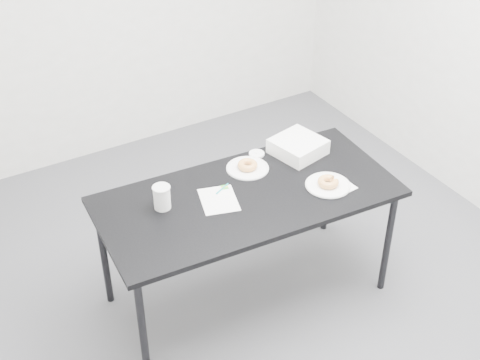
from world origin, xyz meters
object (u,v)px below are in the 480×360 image
scorecard (219,200)px  coffee_cup (162,197)px  table (248,203)px  pen (222,189)px  donut_far (248,165)px  donut_near (328,182)px  bakery_box (298,147)px  plate_near (328,185)px  plate_far (247,168)px

scorecard → coffee_cup: 0.32m
table → pen: 0.17m
table → donut_far: (0.13, 0.22, 0.08)m
pen → coffee_cup: bearing=150.4°
donut_near → donut_far: 0.49m
coffee_cup → bakery_box: size_ratio=0.50×
scorecard → donut_far: (0.30, 0.18, 0.03)m
plate_near → coffee_cup: bearing=161.9°
donut_far → plate_far: bearing=-90.0°
coffee_cup → donut_near: bearing=-18.1°
donut_far → bakery_box: (0.35, -0.01, 0.02)m
table → plate_near: (0.43, -0.16, 0.07)m
table → scorecard: scorecard is taller
coffee_cup → bakery_box: 0.95m
pen → bakery_box: (0.59, 0.10, 0.04)m
table → pen: size_ratio=14.98×
plate_near → coffee_cup: coffee_cup is taller
donut_far → coffee_cup: size_ratio=0.85×
pen → plate_far: 0.26m
scorecard → pen: (0.06, 0.08, 0.00)m
scorecard → donut_near: (0.60, -0.20, 0.03)m
pen → bakery_box: size_ratio=0.42×
pen → donut_far: size_ratio=0.97×
pen → donut_near: bearing=-54.0°
scorecard → donut_far: donut_far is taller
donut_far → plate_near: bearing=-51.5°
table → pen: pen is taller
pen → plate_near: same height
donut_near → table: bearing=159.4°
table → plate_far: plate_far is taller
plate_near → donut_far: (-0.31, 0.38, 0.02)m
plate_near → plate_far: 0.49m
plate_far → coffee_cup: coffee_cup is taller
donut_near → plate_far: size_ratio=0.48×
scorecard → donut_near: bearing=-2.1°
table → donut_far: 0.27m
plate_near → donut_far: 0.49m
pen → plate_far: bearing=-1.7°
donut_near → bakery_box: 0.38m
scorecard → coffee_cup: size_ratio=1.79×
table → coffee_cup: 0.50m
pen → donut_far: bearing=-1.7°
scorecard → pen: bearing=65.9°
scorecard → bakery_box: size_ratio=0.90×
donut_far → coffee_cup: (-0.59, -0.09, 0.04)m
table → pen: bearing=135.5°
plate_far → table: bearing=-120.3°
scorecard → plate_near: size_ratio=0.96×
plate_near → pen: bearing=152.8°
pen → bakery_box: bakery_box is taller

